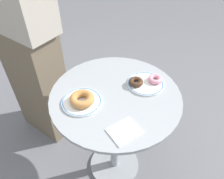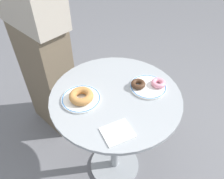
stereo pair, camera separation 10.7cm
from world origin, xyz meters
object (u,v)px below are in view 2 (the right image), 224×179
Objects in this scene: cafe_table at (115,122)px; paper_napkin at (117,132)px; person_figure at (36,29)px; plate_right at (148,87)px; donut_chocolate at (138,84)px; donut_old_fashioned at (81,96)px; plate_left at (81,99)px; donut_pink_frosted at (158,83)px.

cafe_table is 5.53× the size of paper_napkin.
cafe_table is 0.42× the size of person_figure.
paper_napkin is (-0.18, -0.28, -0.00)m from plate_right.
plate_right is at bearing 56.97° from paper_napkin.
donut_chocolate is at bearing 22.33° from cafe_table.
person_figure reaches higher than donut_old_fashioned.
cafe_table is 3.66× the size of plate_left.
paper_napkin is at bearing -51.93° from plate_left.
donut_old_fashioned is at bearing -59.74° from plate_left.
plate_right is 0.06m from donut_pink_frosted.
plate_left is at bearing -165.94° from donut_chocolate.
plate_right reaches higher than paper_napkin.
donut_old_fashioned reaches higher than donut_chocolate.
person_figure reaches higher than donut_pink_frosted.
plate_right is 2.53× the size of donut_pink_frosted.
donut_chocolate is (0.30, 0.07, 0.02)m from plate_left.
plate_right is 0.11× the size of person_figure.
cafe_table is at bearing 10.02° from donut_old_fashioned.
donut_chocolate is (0.29, 0.08, -0.01)m from donut_old_fashioned.
cafe_table is at bearing -46.25° from person_figure.
donut_old_fashioned is 0.26m from paper_napkin.
donut_chocolate is 0.32m from paper_napkin.
plate_right is 1.49× the size of paper_napkin.
donut_old_fashioned is 1.58× the size of donut_chocolate.
donut_chocolate is at bearing 175.98° from plate_right.
paper_napkin is (0.17, -0.21, -0.00)m from plate_left.
paper_napkin is at bearing -123.03° from plate_right.
plate_left is 1.51× the size of paper_napkin.
cafe_table is 9.39× the size of donut_pink_frosted.
person_figure is at bearing 147.86° from donut_pink_frosted.
donut_pink_frosted and donut_chocolate have the same top height.
person_figure reaches higher than donut_chocolate.
donut_chocolate is 0.59× the size of paper_napkin.
person_figure is at bearing 145.42° from plate_right.
person_figure is at bearing 133.75° from cafe_table.
person_figure is at bearing 119.76° from plate_left.
donut_chocolate reaches higher than paper_napkin.
donut_chocolate is at bearing 15.30° from donut_old_fashioned.
plate_left is 1.63× the size of donut_old_fashioned.
paper_napkin is at bearing -129.50° from donut_pink_frosted.
plate_right is (0.18, 0.05, 0.23)m from cafe_table.
donut_pink_frosted is at bearing 5.92° from plate_right.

